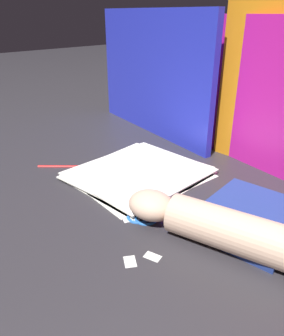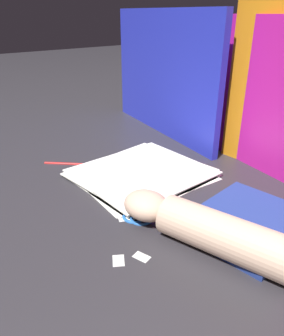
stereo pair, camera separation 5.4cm
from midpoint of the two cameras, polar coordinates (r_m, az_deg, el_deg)
The scene contains 11 objects.
ground_plane at distance 0.70m, azimuth -3.78°, elevation -6.23°, with size 6.00×6.00×0.00m, color #2D2B30.
backdrop_panel_left at distance 1.09m, azimuth 0.16°, elevation 16.07°, with size 0.55×0.13×0.38m.
backdrop_panel_center at distance 0.89m, azimuth 16.14°, elevation 12.46°, with size 0.81×0.19×0.37m.
paper_stack at distance 0.82m, azimuth -2.46°, elevation -0.93°, with size 0.30×0.32×0.01m.
book_closed at distance 0.65m, azimuth 16.06°, elevation -8.34°, with size 0.19×0.22×0.03m.
scissors at distance 0.68m, azimuth -1.35°, elevation -7.04°, with size 0.14×0.17×0.01m.
hand_forearm at distance 0.58m, azimuth 9.22°, elevation -9.69°, with size 0.32×0.14×0.07m.
paper_scrap_near at distance 0.56m, azimuth -0.97°, elevation -15.23°, with size 0.03×0.02×0.00m.
paper_scrap_mid at distance 0.56m, azimuth -4.97°, elevation -15.98°, with size 0.03×0.03×0.00m.
paper_scrap_far at distance 0.65m, azimuth -4.78°, elevation -9.06°, with size 0.02×0.02×0.00m.
pen at distance 0.89m, azimuth -15.16°, elevation 0.35°, with size 0.11×0.11×0.01m.
Camera 1 is at (0.44, -0.41, 0.37)m, focal length 35.00 mm.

